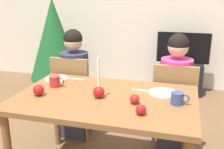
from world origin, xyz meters
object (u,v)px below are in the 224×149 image
Objects in this scene: mug_right at (178,98)px; plate_right at (163,93)px; tv_stand at (181,77)px; apple_near_candle at (39,90)px; chair_right at (174,102)px; person_left_child at (75,86)px; dining_table at (105,106)px; mug_left at (55,81)px; person_right_child at (175,95)px; apple_by_left_plate at (135,99)px; christmas_tree at (54,39)px; apple_by_right_mug at (141,110)px; tv at (183,48)px; chair_left at (74,92)px; candle_centerpiece at (99,90)px; plate_left at (57,79)px.

plate_right is at bearing 122.92° from mug_right.
apple_near_candle is at bearing -113.59° from tv_stand.
person_left_child is at bearing 178.22° from chair_right.
plate_right is 2.64× the size of apple_near_candle.
mug_left reaches higher than dining_table.
person_right_child is 16.46× the size of apple_by_left_plate.
dining_table is at bearing -54.18° from christmas_tree.
tv_stand is at bearing 88.77° from person_right_child.
apple_by_right_mug is at bearing -104.24° from plate_right.
tv is at bearing 65.00° from mug_left.
person_right_child reaches higher than apple_by_right_mug.
mug_left is (-0.91, -0.08, 0.04)m from plate_right.
chair_left reaches higher than mug_right.
person_right_child is 5.03× the size of plate_right.
tv_stand is 2.45m from apple_by_left_plate.
candle_centerpiece is (-0.04, -0.03, 0.15)m from dining_table.
apple_by_right_mug is (0.36, -0.21, -0.03)m from candle_centerpiece.
plate_left is (-1.07, -0.35, 0.19)m from person_right_child.
person_right_child reaches higher than chair_left.
chair_right is 1.14m from plate_left.
apple_by_left_plate is at bearing -41.22° from chair_left.
tv_stand is 2.18m from plate_right.
plate_left is at bearing 155.74° from apple_by_left_plate.
plate_left is at bearing 152.64° from dining_table.
tv reaches higher than dining_table.
person_right_child is at bearing -91.23° from tv_stand.
person_right_child reaches higher than tv.
candle_centerpiece reaches higher than mug_left.
chair_left and chair_right have the same top height.
plate_right is at bearing 54.71° from apple_by_left_plate.
person_left_child is 5.52× the size of plate_left.
apple_by_left_plate is at bearing -110.29° from person_right_child.
apple_near_candle reaches higher than apple_by_right_mug.
christmas_tree is (-1.49, 2.06, 0.12)m from dining_table.
dining_table is 6.60× the size of plate_left.
candle_centerpiece reaches higher than mug_right.
person_left_child is 1.98m from tv.
chair_left is 6.67× the size of mug_right.
tv_stand is 0.81× the size of tv.
apple_near_candle is at bearing -144.65° from chair_right.
christmas_tree reaches higher than person_right_child.
mug_left is at bearing -66.42° from plate_left.
person_right_child reaches higher than chair_right.
plate_left is at bearing 97.07° from apple_near_candle.
apple_by_left_plate is at bearing -13.80° from mug_left.
chair_left is 2.83× the size of candle_centerpiece.
candle_centerpiece is (0.49, -0.67, 0.25)m from person_left_child.
person_left_child is 0.77× the size of christmas_tree.
chair_right is at bearing 35.35° from apple_near_candle.
plate_left is 1.57× the size of mug_right.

